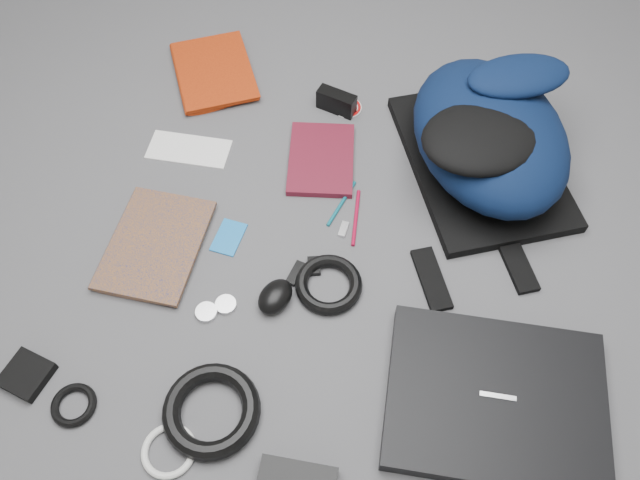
% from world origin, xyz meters
% --- Properties ---
extents(ground, '(4.00, 4.00, 0.00)m').
position_xyz_m(ground, '(0.00, 0.00, 0.00)').
color(ground, '#4F4F51').
rests_on(ground, ground).
extents(backpack, '(0.52, 0.61, 0.21)m').
position_xyz_m(backpack, '(0.34, 0.29, 0.11)').
color(backpack, black).
rests_on(backpack, ground).
extents(laptop, '(0.41, 0.32, 0.04)m').
position_xyz_m(laptop, '(0.39, -0.29, 0.02)').
color(laptop, black).
rests_on(laptop, ground).
extents(textbook_red, '(0.29, 0.32, 0.03)m').
position_xyz_m(textbook_red, '(-0.46, 0.43, 0.01)').
color(textbook_red, '#952408').
rests_on(textbook_red, ground).
extents(comic_book, '(0.21, 0.28, 0.02)m').
position_xyz_m(comic_book, '(-0.45, -0.07, 0.01)').
color(comic_book, '#C46E0E').
rests_on(comic_book, ground).
extents(envelope, '(0.20, 0.09, 0.00)m').
position_xyz_m(envelope, '(-0.36, 0.21, 0.00)').
color(envelope, white).
rests_on(envelope, ground).
extents(dvd_case, '(0.18, 0.23, 0.02)m').
position_xyz_m(dvd_case, '(-0.04, 0.23, 0.01)').
color(dvd_case, '#4B0E1A').
rests_on(dvd_case, ground).
extents(compact_camera, '(0.10, 0.06, 0.06)m').
position_xyz_m(compact_camera, '(-0.03, 0.41, 0.03)').
color(compact_camera, black).
rests_on(compact_camera, ground).
extents(sticker_disc, '(0.09, 0.09, 0.00)m').
position_xyz_m(sticker_disc, '(-0.00, 0.42, 0.00)').
color(sticker_disc, silver).
rests_on(sticker_disc, ground).
extents(pen_teal, '(0.05, 0.13, 0.01)m').
position_xyz_m(pen_teal, '(0.03, 0.12, 0.00)').
color(pen_teal, '#0C5F6F').
rests_on(pen_teal, ground).
extents(pen_red, '(0.02, 0.15, 0.01)m').
position_xyz_m(pen_red, '(0.07, 0.08, 0.00)').
color(pen_red, '#A10C2F').
rests_on(pen_red, ground).
extents(id_badge, '(0.07, 0.09, 0.00)m').
position_xyz_m(id_badge, '(-0.20, -0.02, 0.00)').
color(id_badge, blue).
rests_on(id_badge, ground).
extents(usb_black, '(0.03, 0.06, 0.01)m').
position_xyz_m(usb_black, '(-0.04, -0.08, 0.01)').
color(usb_black, black).
rests_on(usb_black, ground).
extents(usb_silver, '(0.02, 0.04, 0.01)m').
position_xyz_m(usb_silver, '(0.04, 0.05, 0.00)').
color(usb_silver, silver).
rests_on(usb_silver, ground).
extents(key_fob, '(0.04, 0.05, 0.01)m').
position_xyz_m(key_fob, '(-0.00, -0.06, 0.01)').
color(key_fob, black).
rests_on(key_fob, ground).
extents(mouse, '(0.09, 0.10, 0.05)m').
position_xyz_m(mouse, '(-0.07, -0.15, 0.02)').
color(mouse, black).
rests_on(mouse, ground).
extents(headphone_left, '(0.05, 0.05, 0.01)m').
position_xyz_m(headphone_left, '(-0.17, -0.18, 0.01)').
color(headphone_left, silver).
rests_on(headphone_left, ground).
extents(headphone_right, '(0.05, 0.05, 0.01)m').
position_xyz_m(headphone_right, '(-0.20, -0.20, 0.01)').
color(headphone_right, silver).
rests_on(headphone_right, ground).
extents(cable_coil, '(0.16, 0.16, 0.03)m').
position_xyz_m(cable_coil, '(0.04, -0.10, 0.01)').
color(cable_coil, black).
rests_on(cable_coil, ground).
extents(power_brick, '(0.14, 0.06, 0.03)m').
position_xyz_m(power_brick, '(0.05, -0.49, 0.02)').
color(power_brick, black).
rests_on(power_brick, ground).
extents(power_cord_coil, '(0.21, 0.21, 0.04)m').
position_xyz_m(power_cord_coil, '(-0.13, -0.40, 0.02)').
color(power_cord_coil, black).
rests_on(power_cord_coil, ground).
extents(pouch, '(0.10, 0.10, 0.02)m').
position_xyz_m(pouch, '(-0.51, -0.40, 0.01)').
color(pouch, black).
rests_on(pouch, ground).
extents(earbud_coil, '(0.11, 0.11, 0.02)m').
position_xyz_m(earbud_coil, '(-0.39, -0.44, 0.01)').
color(earbud_coil, black).
rests_on(earbud_coil, ground).
extents(white_cable_coil, '(0.13, 0.13, 0.01)m').
position_xyz_m(white_cable_coil, '(-0.19, -0.49, 0.01)').
color(white_cable_coil, white).
rests_on(white_cable_coil, ground).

